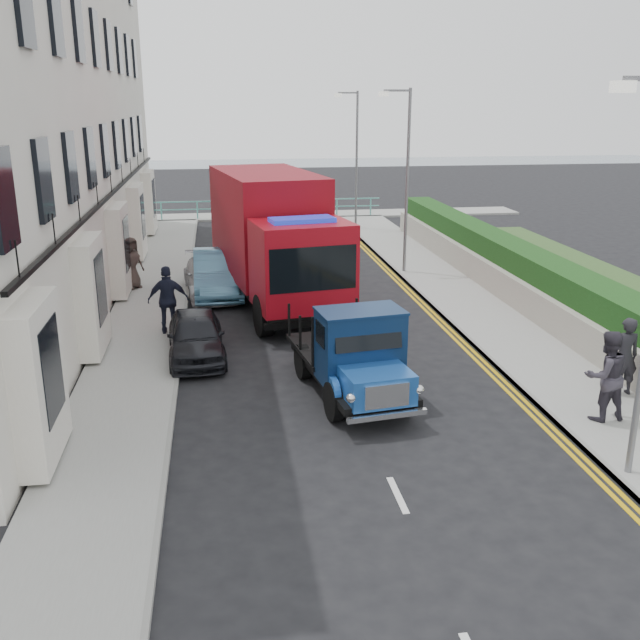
{
  "coord_description": "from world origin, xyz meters",
  "views": [
    {
      "loc": [
        -2.91,
        -12.64,
        6.6
      ],
      "look_at": [
        -0.51,
        3.93,
        1.4
      ],
      "focal_mm": 40.0,
      "sensor_mm": 36.0,
      "label": 1
    }
  ],
  "objects_px": {
    "lamp_far": "(354,152)",
    "red_lorry": "(274,236)",
    "lamp_mid": "(404,171)",
    "parked_car_front": "(196,336)",
    "bedford_lorry": "(357,360)",
    "pedestrian_east_near": "(624,356)"
  },
  "relations": [
    {
      "from": "lamp_mid",
      "to": "red_lorry",
      "type": "relative_size",
      "value": 0.82
    },
    {
      "from": "lamp_far",
      "to": "red_lorry",
      "type": "height_order",
      "value": "lamp_far"
    },
    {
      "from": "red_lorry",
      "to": "parked_car_front",
      "type": "bearing_deg",
      "value": -126.27
    },
    {
      "from": "lamp_mid",
      "to": "red_lorry",
      "type": "distance_m",
      "value": 6.55
    },
    {
      "from": "lamp_far",
      "to": "pedestrian_east_near",
      "type": "relative_size",
      "value": 3.84
    },
    {
      "from": "lamp_far",
      "to": "pedestrian_east_near",
      "type": "xyz_separation_m",
      "value": [
        1.92,
        -22.61,
        -2.97
      ]
    },
    {
      "from": "lamp_far",
      "to": "pedestrian_east_near",
      "type": "height_order",
      "value": "lamp_far"
    },
    {
      "from": "lamp_mid",
      "to": "lamp_far",
      "type": "xyz_separation_m",
      "value": [
        0.0,
        10.0,
        0.0
      ]
    },
    {
      "from": "pedestrian_east_near",
      "to": "red_lorry",
      "type": "bearing_deg",
      "value": -47.53
    },
    {
      "from": "pedestrian_east_near",
      "to": "lamp_mid",
      "type": "bearing_deg",
      "value": -77.11
    },
    {
      "from": "lamp_far",
      "to": "bedford_lorry",
      "type": "xyz_separation_m",
      "value": [
        -4.11,
        -21.96,
        -2.99
      ]
    },
    {
      "from": "lamp_far",
      "to": "bedford_lorry",
      "type": "distance_m",
      "value": 22.54
    },
    {
      "from": "lamp_far",
      "to": "red_lorry",
      "type": "distance_m",
      "value": 14.58
    },
    {
      "from": "parked_car_front",
      "to": "pedestrian_east_near",
      "type": "xyz_separation_m",
      "value": [
        9.7,
        -4.11,
        0.41
      ]
    },
    {
      "from": "lamp_mid",
      "to": "red_lorry",
      "type": "bearing_deg",
      "value": -146.44
    },
    {
      "from": "lamp_mid",
      "to": "parked_car_front",
      "type": "xyz_separation_m",
      "value": [
        -7.78,
        -8.5,
        -3.38
      ]
    },
    {
      "from": "lamp_mid",
      "to": "lamp_far",
      "type": "distance_m",
      "value": 10.0
    },
    {
      "from": "lamp_far",
      "to": "parked_car_front",
      "type": "bearing_deg",
      "value": -112.8
    },
    {
      "from": "bedford_lorry",
      "to": "red_lorry",
      "type": "bearing_deg",
      "value": 89.48
    },
    {
      "from": "bedford_lorry",
      "to": "parked_car_front",
      "type": "bearing_deg",
      "value": 128.35
    },
    {
      "from": "lamp_mid",
      "to": "bedford_lorry",
      "type": "distance_m",
      "value": 13.0
    },
    {
      "from": "bedford_lorry",
      "to": "pedestrian_east_near",
      "type": "distance_m",
      "value": 6.07
    }
  ]
}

